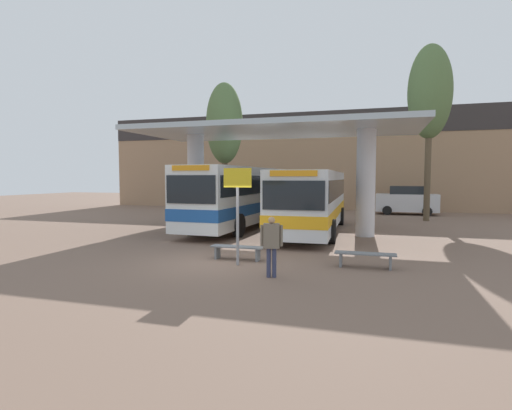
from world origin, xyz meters
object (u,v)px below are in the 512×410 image
at_px(transit_bus_center_bay, 313,198).
at_px(waiting_bench_near_pillar, 237,250).
at_px(info_sign_platform, 238,196).
at_px(pedestrian_waiting, 272,240).
at_px(parked_car_street, 407,201).
at_px(waiting_bench_mid_platform, 365,257).
at_px(poplar_tree_behind_left, 430,93).
at_px(poplar_tree_behind_right, 224,124).
at_px(transit_bus_left_bay, 243,194).

relative_size(transit_bus_center_bay, waiting_bench_near_pillar, 6.53).
height_order(info_sign_platform, pedestrian_waiting, info_sign_platform).
bearing_deg(parked_car_street, pedestrian_waiting, -100.32).
bearing_deg(parked_car_street, waiting_bench_mid_platform, -94.57).
height_order(info_sign_platform, poplar_tree_behind_left, poplar_tree_behind_left).
distance_m(info_sign_platform, poplar_tree_behind_left, 18.15).
relative_size(transit_bus_center_bay, info_sign_platform, 3.85).
bearing_deg(poplar_tree_behind_left, info_sign_platform, -114.67).
height_order(transit_bus_center_bay, waiting_bench_mid_platform, transit_bus_center_bay).
bearing_deg(pedestrian_waiting, info_sign_platform, 127.63).
xyz_separation_m(transit_bus_center_bay, poplar_tree_behind_right, (-7.44, 6.76, 4.84)).
height_order(transit_bus_center_bay, poplar_tree_behind_right, poplar_tree_behind_right).
bearing_deg(poplar_tree_behind_right, info_sign_platform, -67.23).
bearing_deg(transit_bus_left_bay, transit_bus_center_bay, 169.89).
relative_size(transit_bus_left_bay, info_sign_platform, 4.08).
relative_size(transit_bus_left_bay, pedestrian_waiting, 7.38).
xyz_separation_m(waiting_bench_near_pillar, poplar_tree_behind_right, (-6.13, 14.53, 6.21)).
relative_size(waiting_bench_near_pillar, info_sign_platform, 0.59).
distance_m(waiting_bench_near_pillar, info_sign_platform, 1.99).
bearing_deg(parked_car_street, transit_bus_left_bay, -128.65).
bearing_deg(waiting_bench_near_pillar, transit_bus_center_bay, 80.48).
distance_m(transit_bus_center_bay, pedestrian_waiting, 9.75).
xyz_separation_m(waiting_bench_near_pillar, waiting_bench_mid_platform, (4.13, 0.00, 0.00)).
height_order(transit_bus_center_bay, info_sign_platform, transit_bus_center_bay).
bearing_deg(waiting_bench_mid_platform, waiting_bench_near_pillar, 180.00).
bearing_deg(waiting_bench_near_pillar, info_sign_platform, -69.54).
bearing_deg(waiting_bench_near_pillar, poplar_tree_behind_right, 112.89).
bearing_deg(waiting_bench_mid_platform, parked_car_street, 82.77).
bearing_deg(info_sign_platform, transit_bus_left_bay, 107.84).
bearing_deg(poplar_tree_behind_left, waiting_bench_near_pillar, -116.65).
height_order(poplar_tree_behind_left, poplar_tree_behind_right, poplar_tree_behind_left).
distance_m(info_sign_platform, poplar_tree_behind_right, 17.15).
bearing_deg(poplar_tree_behind_left, waiting_bench_mid_platform, -102.62).
xyz_separation_m(pedestrian_waiting, poplar_tree_behind_right, (-7.83, 16.48, 5.53)).
relative_size(transit_bus_center_bay, pedestrian_waiting, 6.97).
bearing_deg(info_sign_platform, parked_car_street, 72.52).
height_order(pedestrian_waiting, parked_car_street, parked_car_street).
bearing_deg(waiting_bench_mid_platform, transit_bus_left_bay, 128.56).
height_order(waiting_bench_near_pillar, poplar_tree_behind_right, poplar_tree_behind_right).
xyz_separation_m(transit_bus_center_bay, info_sign_platform, (-1.02, -8.53, 0.46)).
bearing_deg(transit_bus_center_bay, pedestrian_waiting, 90.50).
bearing_deg(parked_car_street, waiting_bench_near_pillar, -106.22).
bearing_deg(info_sign_platform, transit_bus_center_bay, 83.18).
height_order(transit_bus_left_bay, parked_car_street, transit_bus_left_bay).
bearing_deg(info_sign_platform, poplar_tree_behind_left, 65.33).
distance_m(transit_bus_left_bay, pedestrian_waiting, 11.48).
relative_size(poplar_tree_behind_left, poplar_tree_behind_right, 1.16).
height_order(transit_bus_left_bay, poplar_tree_behind_right, poplar_tree_behind_right).
bearing_deg(pedestrian_waiting, waiting_bench_mid_platform, 26.38).
bearing_deg(waiting_bench_near_pillar, poplar_tree_behind_left, 63.35).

